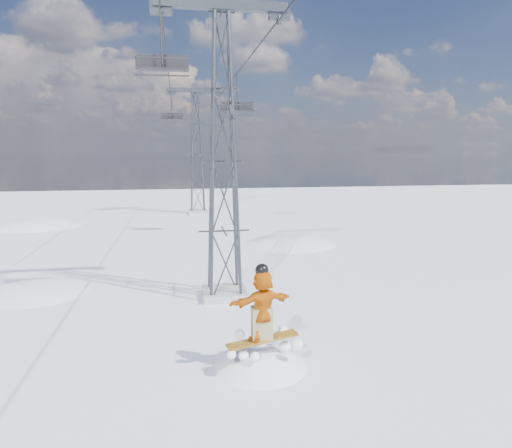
# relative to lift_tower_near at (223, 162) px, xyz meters

# --- Properties ---
(ground) EXTENTS (120.00, 120.00, 0.00)m
(ground) POSITION_rel_lift_tower_near_xyz_m (-0.80, -8.00, -5.47)
(ground) COLOR white
(ground) RESTS_ON ground
(snow_terrain) EXTENTS (39.00, 37.00, 22.00)m
(snow_terrain) POSITION_rel_lift_tower_near_xyz_m (-5.57, 13.24, -15.06)
(snow_terrain) COLOR white
(snow_terrain) RESTS_ON ground
(lift_tower_near) EXTENTS (5.20, 1.80, 11.43)m
(lift_tower_near) POSITION_rel_lift_tower_near_xyz_m (0.00, 0.00, 0.00)
(lift_tower_near) COLOR #999999
(lift_tower_near) RESTS_ON ground
(lift_tower_far) EXTENTS (5.20, 1.80, 11.43)m
(lift_tower_far) POSITION_rel_lift_tower_near_xyz_m (0.00, 25.00, 0.00)
(lift_tower_far) COLOR #999999
(lift_tower_far) RESTS_ON ground
(haul_cables) EXTENTS (4.46, 51.00, 0.06)m
(haul_cables) POSITION_rel_lift_tower_near_xyz_m (0.00, 11.50, 5.38)
(haul_cables) COLOR black
(haul_cables) RESTS_ON ground
(snowboarder_jump) EXTENTS (4.40, 4.40, 6.95)m
(snowboarder_jump) POSITION_rel_lift_tower_near_xyz_m (0.38, -6.18, -7.07)
(snowboarder_jump) COLOR white
(snowboarder_jump) RESTS_ON ground
(lift_chair_near) EXTENTS (1.88, 0.54, 2.34)m
(lift_chair_near) POSITION_rel_lift_tower_near_xyz_m (-2.20, -0.68, 3.51)
(lift_chair_near) COLOR black
(lift_chair_near) RESTS_ON ground
(lift_chair_mid) EXTENTS (2.18, 0.63, 2.71)m
(lift_chair_mid) POSITION_rel_lift_tower_near_xyz_m (2.20, 12.71, 3.21)
(lift_chair_mid) COLOR black
(lift_chair_mid) RESTS_ON ground
(lift_chair_far) EXTENTS (2.00, 0.58, 2.48)m
(lift_chair_far) POSITION_rel_lift_tower_near_xyz_m (-2.20, 24.95, 3.40)
(lift_chair_far) COLOR black
(lift_chair_far) RESTS_ON ground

